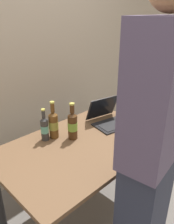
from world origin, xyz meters
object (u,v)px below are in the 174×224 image
at_px(beer_bottle_dark, 54,124).
at_px(person_figure, 150,160).
at_px(beer_bottle_green, 45,128).
at_px(beer_bottle_brown, 73,125).
at_px(laptop, 109,118).

height_order(beer_bottle_dark, person_figure, person_figure).
xyz_separation_m(beer_bottle_green, person_figure, (0.06, -0.88, 0.12)).
relative_size(beer_bottle_green, person_figure, 0.14).
distance_m(beer_bottle_brown, person_figure, 0.75).
bearing_deg(laptop, beer_bottle_dark, 164.14).
xyz_separation_m(beer_bottle_dark, beer_bottle_green, (-0.07, 0.02, -0.02)).
distance_m(laptop, beer_bottle_green, 0.61).
height_order(beer_bottle_green, person_figure, person_figure).
bearing_deg(beer_bottle_brown, beer_bottle_dark, 128.26).
relative_size(laptop, beer_bottle_brown, 1.25).
height_order(beer_bottle_brown, beer_bottle_green, beer_bottle_brown).
bearing_deg(beer_bottle_brown, laptop, -3.39).
xyz_separation_m(beer_bottle_brown, person_figure, (-0.11, -0.74, 0.10)).
bearing_deg(beer_bottle_green, beer_bottle_brown, -39.56).
height_order(beer_bottle_dark, beer_bottle_green, beer_bottle_dark).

